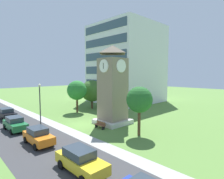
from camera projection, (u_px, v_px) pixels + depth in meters
name	position (u px, v px, depth m)	size (l,w,h in m)	color
ground_plane	(81.00, 125.00, 25.18)	(160.00, 160.00, 0.00)	#567F38
street_asphalt	(29.00, 137.00, 20.39)	(120.00, 7.20, 0.01)	#38383A
kerb_strip	(65.00, 129.00, 23.41)	(120.00, 1.60, 0.01)	#9E9E99
office_building	(126.00, 64.00, 46.58)	(15.04, 15.27, 19.20)	silver
clock_tower	(113.00, 89.00, 25.62)	(4.29, 4.29, 11.06)	gray
park_bench	(100.00, 125.00, 23.63)	(1.81, 0.54, 0.88)	brown
street_lamp	(40.00, 100.00, 24.06)	(0.36, 0.36, 5.78)	#333338
tree_by_building	(92.00, 91.00, 37.21)	(4.43, 4.43, 5.82)	#513823
tree_streetside	(139.00, 100.00, 20.60)	(3.00, 3.00, 5.68)	#513823
tree_near_tower	(77.00, 90.00, 33.20)	(3.57, 3.57, 5.89)	#513823
parked_car_black	(7.00, 114.00, 28.55)	(4.57, 2.07, 1.69)	black
parked_car_green	(15.00, 123.00, 22.80)	(4.64, 1.97, 1.69)	#1E6B38
parked_car_orange	(38.00, 136.00, 18.26)	(4.21, 1.91, 1.69)	orange
parked_car_yellow	(81.00, 160.00, 13.11)	(4.58, 1.95, 1.69)	gold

